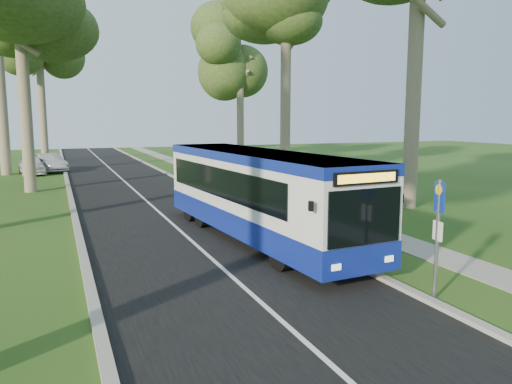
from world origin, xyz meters
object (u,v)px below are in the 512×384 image
Objects in this scene: car_silver at (49,163)px; bus_stop_sign at (438,226)px; bus at (258,194)px; litter_bin at (319,211)px; bus_shelter at (326,182)px; car_white at (32,165)px.

bus_stop_sign is at bearing -95.45° from car_silver.
bus is 10.70× the size of litter_bin.
car_silver reaches higher than litter_bin.
bus_shelter is 1.71m from litter_bin.
bus is at bearing -80.56° from car_white.
bus_shelter is at bearing 0.49° from bus.
car_silver is (1.16, 1.40, 0.03)m from car_white.
litter_bin is (0.37, 1.09, -1.27)m from bus_shelter.
bus_stop_sign is 2.56× the size of litter_bin.
bus_stop_sign is at bearing -81.52° from car_white.
bus_shelter is at bearing -74.75° from car_white.
bus_shelter is (2.75, 0.25, 0.26)m from bus.
car_white reaches higher than litter_bin.
bus reaches higher than car_silver.
bus reaches higher than car_white.
bus_shelter reaches higher than litter_bin.
bus_shelter is 2.84× the size of litter_bin.
litter_bin is at bearing 73.06° from bus_shelter.
bus is 6.99m from bus_stop_sign.
litter_bin is (3.12, 1.34, -1.01)m from bus.
bus is 4.17× the size of bus_stop_sign.
litter_bin is at bearing 18.49° from bus.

